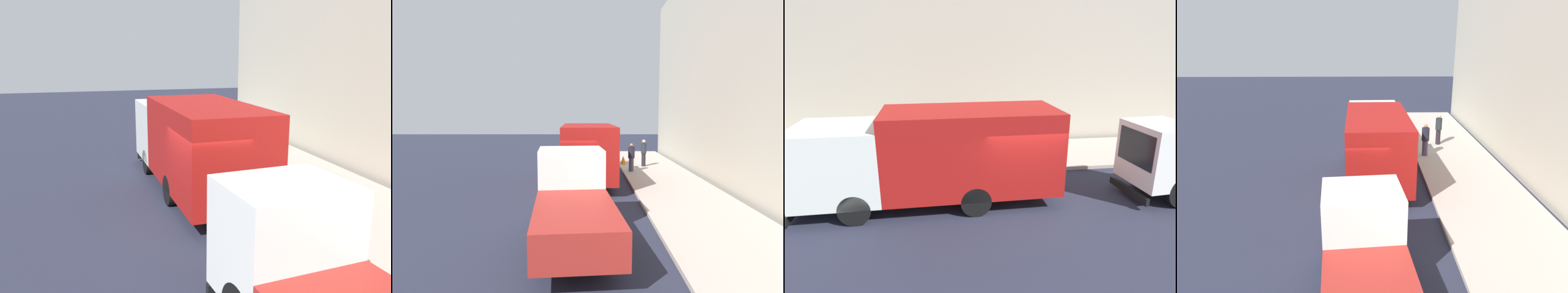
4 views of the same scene
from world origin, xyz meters
TOP-DOWN VIEW (x-y plane):
  - ground at (0.00, 0.00)m, footprint 80.00×80.00m
  - sidewalk at (4.99, 0.00)m, footprint 3.99×30.00m
  - building_facade at (7.49, 0.00)m, footprint 0.50×30.00m
  - large_utility_truck at (0.86, 2.78)m, footprint 2.73×8.19m
  - small_flatbed_truck at (0.44, -5.74)m, footprint 2.48×5.55m
  - pedestrian_walking at (3.49, 4.73)m, footprint 0.41×0.41m
  - pedestrian_standing at (4.54, 6.65)m, footprint 0.44×0.44m
  - traffic_cone_orange at (3.30, 7.47)m, footprint 0.41×0.41m

SIDE VIEW (x-z plane):
  - ground at x=0.00m, z-range 0.00..0.00m
  - sidewalk at x=4.99m, z-range 0.00..0.14m
  - traffic_cone_orange at x=3.30m, z-range 0.14..0.72m
  - pedestrian_walking at x=3.49m, z-range 0.18..1.86m
  - pedestrian_standing at x=4.54m, z-range 0.20..1.95m
  - small_flatbed_truck at x=0.44m, z-range -0.07..2.47m
  - large_utility_truck at x=0.86m, z-range 0.15..3.20m
  - building_facade at x=7.49m, z-range 0.00..12.60m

